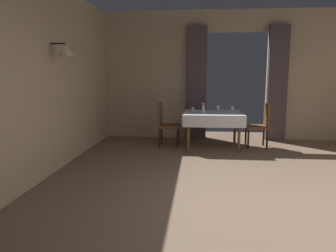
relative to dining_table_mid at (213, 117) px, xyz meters
The scene contains 10 objects.
ground 3.24m from the dining_table_mid, 79.60° to the right, with size 10.08×10.08×0.00m, color #7A604C.
wall_left 4.16m from the dining_table_mid, 130.09° to the right, with size 0.49×8.40×3.00m.
wall_back 1.48m from the dining_table_mid, 61.65° to the left, with size 6.40×0.27×3.00m.
dining_table_mid is the anchor object (origin of this frame).
chair_mid_left 1.02m from the dining_table_mid, behind, with size 0.44×0.44×0.93m.
chair_mid_right 1.02m from the dining_table_mid, ahead, with size 0.45×0.44×0.93m.
flower_vase_mid 0.30m from the dining_table_mid, 159.01° to the right, with size 0.07×0.07×0.21m.
glass_mid_b 0.50m from the dining_table_mid, 154.53° to the left, with size 0.07×0.07×0.09m, color silver.
glass_mid_c 0.56m from the dining_table_mid, 38.43° to the left, with size 0.07×0.07×0.11m, color silver.
glass_mid_d 0.41m from the dining_table_mid, 71.05° to the left, with size 0.06×0.06×0.12m, color silver.
Camera 1 is at (-0.86, -3.70, 1.57)m, focal length 34.90 mm.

